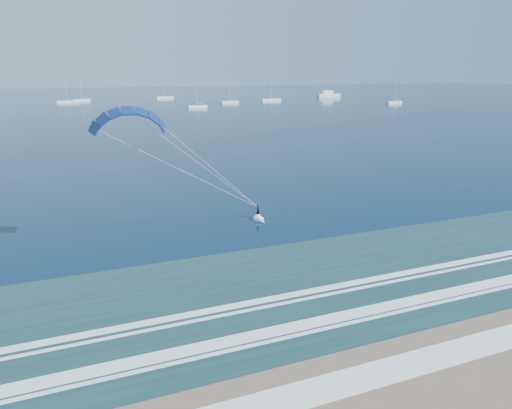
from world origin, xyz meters
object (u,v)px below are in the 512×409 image
at_px(sailboat_6, 394,102).
at_px(sailboat_8, 271,100).
at_px(sailboat_3, 197,107).
at_px(kitesurfer_rig, 203,167).
at_px(motor_yacht, 328,95).
at_px(sailboat_4, 165,97).
at_px(sailboat_5, 230,102).
at_px(sailboat_7, 82,100).
at_px(sailboat_2, 67,102).

distance_m(sailboat_6, sailboat_8, 63.34).
bearing_deg(sailboat_3, sailboat_6, -4.84).
bearing_deg(sailboat_8, kitesurfer_rig, -115.18).
bearing_deg(sailboat_8, motor_yacht, 21.89).
relative_size(motor_yacht, sailboat_4, 1.14).
xyz_separation_m(sailboat_3, sailboat_8, (48.83, 31.94, -0.00)).
distance_m(sailboat_3, sailboat_5, 32.41).
bearing_deg(motor_yacht, sailboat_3, -151.97).
bearing_deg(sailboat_4, sailboat_7, -169.68).
relative_size(sailboat_4, sailboat_7, 1.16).
relative_size(motor_yacht, sailboat_5, 1.24).
relative_size(sailboat_3, sailboat_4, 0.90).
bearing_deg(motor_yacht, sailboat_4, 165.80).
bearing_deg(sailboat_2, sailboat_3, -46.46).
relative_size(motor_yacht, sailboat_3, 1.27).
relative_size(sailboat_3, sailboat_5, 0.98).
relative_size(kitesurfer_rig, sailboat_2, 1.43).
distance_m(sailboat_5, sailboat_7, 80.46).
bearing_deg(sailboat_4, sailboat_3, -89.95).
bearing_deg(sailboat_8, sailboat_3, -146.81).
relative_size(kitesurfer_rig, sailboat_3, 1.66).
height_order(sailboat_4, sailboat_7, sailboat_4).
xyz_separation_m(motor_yacht, sailboat_5, (-71.87, -27.08, -0.91)).
distance_m(motor_yacht, sailboat_2, 147.21).
bearing_deg(sailboat_5, sailboat_6, -22.73).
bearing_deg(sailboat_6, sailboat_5, 157.27).
height_order(kitesurfer_rig, sailboat_4, kitesurfer_rig).
relative_size(motor_yacht, sailboat_6, 1.36).
distance_m(sailboat_2, sailboat_3, 76.40).
height_order(kitesurfer_rig, sailboat_2, kitesurfer_rig).
relative_size(motor_yacht, sailboat_2, 1.10).
height_order(motor_yacht, sailboat_3, sailboat_3).
distance_m(sailboat_2, sailboat_4, 55.84).
xyz_separation_m(sailboat_5, sailboat_8, (26.21, 8.73, -0.00)).
bearing_deg(sailboat_6, sailboat_7, 152.63).
bearing_deg(sailboat_4, kitesurfer_rig, -99.74).
height_order(sailboat_5, sailboat_8, sailboat_8).
distance_m(kitesurfer_rig, sailboat_3, 161.21).
distance_m(sailboat_3, sailboat_7, 80.14).
xyz_separation_m(kitesurfer_rig, sailboat_2, (-13.04, 211.52, -6.50)).
xyz_separation_m(sailboat_4, sailboat_5, (22.68, -50.99, -0.01)).
bearing_deg(sailboat_4, sailboat_2, -160.30).
bearing_deg(sailboat_3, sailboat_2, 133.54).
bearing_deg(kitesurfer_rig, sailboat_8, 64.82).
height_order(motor_yacht, sailboat_6, sailboat_6).
height_order(kitesurfer_rig, motor_yacht, kitesurfer_rig).
xyz_separation_m(motor_yacht, sailboat_4, (-94.55, 23.92, -0.90)).
relative_size(sailboat_6, sailboat_8, 0.82).
xyz_separation_m(sailboat_3, sailboat_7, (-45.58, 65.92, -0.00)).
distance_m(sailboat_5, sailboat_8, 27.63).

